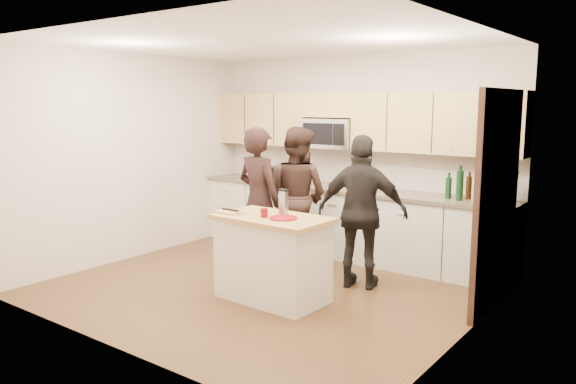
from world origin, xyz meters
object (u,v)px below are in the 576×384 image
Objects in this scene: island at (273,258)px; woman_center at (297,196)px; woman_left at (259,201)px; woman_right at (362,212)px; toaster at (271,173)px.

woman_center reaches higher than island.
woman_left is (-0.74, 0.68, 0.44)m from island.
woman_center reaches higher than woman_right.
island is 4.26× the size of toaster.
island is 0.71× the size of woman_right.
woman_left is at bearing 71.93° from woman_center.
woman_right is (1.13, -0.32, -0.02)m from woman_center.
woman_left reaches higher than woman_right.
island is 2.54m from toaster.
island is at bearing 43.36° from woman_right.
woman_left is at bearing 139.18° from island.
island is 1.14m from woman_right.
woman_center is 1.03× the size of woman_right.
island is 1.09m from woman_left.
woman_right is at bearing 60.89° from island.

